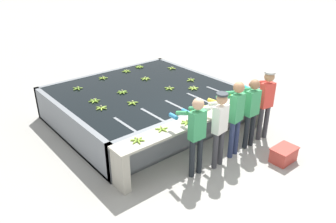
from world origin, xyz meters
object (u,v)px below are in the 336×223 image
at_px(worker_0, 196,130).
at_px(crate, 284,154).
at_px(banana_bunch_ledge_0, 187,122).
at_px(banana_bunch_ledge_1, 137,140).
at_px(banana_bunch_floating_3, 101,108).
at_px(banana_bunch_floating_7, 94,101).
at_px(banana_bunch_floating_10, 172,68).
at_px(banana_bunch_floating_12, 191,80).
at_px(knife_0, 255,96).
at_px(banana_bunch_floating_5, 193,88).
at_px(knife_1, 201,114).
at_px(banana_bunch_floating_4, 103,78).
at_px(banana_bunch_floating_9, 145,79).
at_px(banana_bunch_floating_11, 126,71).
at_px(banana_bunch_ledge_2, 162,129).
at_px(banana_bunch_floating_6, 122,92).
at_px(banana_bunch_floating_2, 169,88).
at_px(worker_2, 235,112).
at_px(banana_bunch_floating_0, 132,103).
at_px(worker_1, 219,123).
at_px(banana_bunch_floating_1, 78,88).
at_px(banana_bunch_floating_8, 139,67).
at_px(worker_3, 251,107).
at_px(worker_4, 265,99).

bearing_deg(worker_0, crate, -27.23).
distance_m(banana_bunch_ledge_0, banana_bunch_ledge_1, 1.18).
height_order(worker_0, banana_bunch_floating_3, worker_0).
bearing_deg(banana_bunch_floating_7, banana_bunch_floating_10, 13.31).
bearing_deg(banana_bunch_floating_12, knife_0, -77.25).
distance_m(banana_bunch_floating_5, knife_1, 1.49).
relative_size(banana_bunch_floating_4, banana_bunch_floating_9, 0.98).
bearing_deg(banana_bunch_floating_7, banana_bunch_floating_11, 37.13).
distance_m(banana_bunch_floating_10, banana_bunch_ledge_2, 3.83).
relative_size(banana_bunch_floating_6, knife_1, 0.98).
height_order(banana_bunch_floating_9, banana_bunch_ledge_2, banana_bunch_ledge_2).
bearing_deg(banana_bunch_floating_6, banana_bunch_floating_2, -27.70).
xyz_separation_m(banana_bunch_floating_7, banana_bunch_ledge_1, (-0.27, -2.13, 0.00)).
xyz_separation_m(worker_2, banana_bunch_floating_0, (-1.16, 2.04, -0.15)).
height_order(banana_bunch_floating_3, banana_bunch_floating_4, same).
relative_size(banana_bunch_floating_9, banana_bunch_ledge_0, 1.00).
xyz_separation_m(banana_bunch_floating_0, banana_bunch_ledge_2, (-0.27, -1.42, 0.00)).
bearing_deg(banana_bunch_floating_3, banana_bunch_floating_9, 25.80).
height_order(banana_bunch_floating_6, banana_bunch_ledge_2, banana_bunch_ledge_2).
bearing_deg(worker_1, banana_bunch_floating_9, 79.59).
distance_m(banana_bunch_floating_1, banana_bunch_floating_8, 2.30).
bearing_deg(banana_bunch_floating_9, banana_bunch_floating_8, 63.44).
relative_size(banana_bunch_floating_8, banana_bunch_floating_11, 1.01).
bearing_deg(banana_bunch_floating_5, knife_1, -127.67).
bearing_deg(worker_3, banana_bunch_floating_2, 102.30).
bearing_deg(banana_bunch_floating_8, banana_bunch_floating_5, -89.24).
xyz_separation_m(worker_0, banana_bunch_floating_6, (0.11, 2.73, -0.11)).
xyz_separation_m(worker_1, crate, (1.19, -0.82, -0.81)).
relative_size(banana_bunch_floating_12, knife_0, 0.88).
bearing_deg(crate, worker_1, 145.55).
bearing_deg(crate, banana_bunch_floating_8, 91.29).
distance_m(banana_bunch_floating_3, knife_1, 2.21).
relative_size(worker_2, banana_bunch_ledge_0, 6.03).
distance_m(banana_bunch_floating_1, banana_bunch_floating_11, 1.76).
distance_m(worker_0, banana_bunch_floating_6, 2.73).
bearing_deg(knife_1, banana_bunch_floating_9, 81.23).
xyz_separation_m(banana_bunch_floating_2, banana_bunch_floating_4, (-0.91, 1.77, 0.00)).
distance_m(worker_0, worker_4, 2.20).
xyz_separation_m(banana_bunch_floating_1, banana_bunch_floating_10, (2.92, -0.28, 0.00)).
bearing_deg(worker_3, worker_1, -176.39).
bearing_deg(banana_bunch_ledge_2, banana_bunch_floating_8, 60.88).
height_order(worker_1, banana_bunch_floating_10, worker_1).
distance_m(worker_2, banana_bunch_floating_1, 4.08).
relative_size(worker_2, banana_bunch_floating_6, 6.04).
relative_size(banana_bunch_floating_0, knife_0, 0.86).
relative_size(banana_bunch_floating_7, banana_bunch_floating_9, 1.00).
bearing_deg(banana_bunch_floating_5, worker_1, -120.84).
xyz_separation_m(banana_bunch_floating_5, knife_0, (0.78, -1.34, -0.01)).
bearing_deg(banana_bunch_ledge_1, worker_1, -22.73).
bearing_deg(banana_bunch_floating_2, banana_bunch_floating_1, 140.34).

